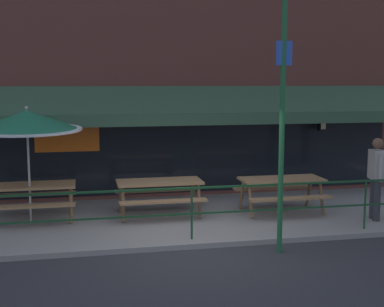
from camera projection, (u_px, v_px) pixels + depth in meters
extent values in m
plane|color=#2D2D30|center=(195.00, 249.00, 9.48)|extent=(120.00, 120.00, 0.00)
cube|color=gray|center=(175.00, 219.00, 11.41)|extent=(15.00, 4.00, 0.10)
cube|color=brown|center=(159.00, 31.00, 13.04)|extent=(15.00, 0.50, 8.34)
cube|color=black|center=(161.00, 147.00, 13.16)|extent=(12.00, 0.02, 2.30)
cube|color=orange|center=(67.00, 137.00, 12.65)|extent=(1.50, 0.02, 0.70)
cube|color=#335138|center=(164.00, 101.00, 12.49)|extent=(13.80, 0.92, 0.70)
cube|color=#335138|center=(168.00, 120.00, 12.05)|extent=(13.80, 0.08, 0.28)
cube|color=black|center=(320.00, 118.00, 13.79)|extent=(0.04, 0.28, 0.04)
cube|color=black|center=(322.00, 125.00, 13.67)|extent=(0.18, 0.18, 0.28)
cube|color=beige|center=(322.00, 125.00, 13.67)|extent=(0.13, 0.19, 0.20)
cylinder|color=#194723|center=(192.00, 214.00, 9.69)|extent=(0.04, 0.04, 0.95)
cylinder|color=#194723|center=(365.00, 205.00, 10.39)|extent=(0.04, 0.04, 0.95)
cube|color=#194723|center=(192.00, 188.00, 9.63)|extent=(13.80, 0.04, 0.04)
cube|color=#194723|center=(192.00, 214.00, 9.69)|extent=(13.80, 0.03, 0.03)
cube|color=#997047|center=(31.00, 186.00, 10.94)|extent=(1.80, 0.80, 0.05)
cube|color=#997047|center=(29.00, 206.00, 10.41)|extent=(1.80, 0.26, 0.04)
cube|color=#997047|center=(33.00, 194.00, 11.54)|extent=(1.80, 0.26, 0.04)
cylinder|color=brown|center=(71.00, 205.00, 10.84)|extent=(0.07, 0.30, 0.73)
cylinder|color=brown|center=(71.00, 198.00, 11.46)|extent=(0.07, 0.30, 0.73)
cube|color=#997047|center=(159.00, 182.00, 11.36)|extent=(1.80, 0.80, 0.05)
cube|color=#997047|center=(164.00, 202.00, 10.84)|extent=(1.80, 0.26, 0.04)
cube|color=#997047|center=(156.00, 190.00, 11.96)|extent=(1.80, 0.26, 0.04)
cylinder|color=brown|center=(199.00, 200.00, 11.26)|extent=(0.07, 0.30, 0.73)
cylinder|color=brown|center=(193.00, 194.00, 11.88)|extent=(0.07, 0.30, 0.73)
cylinder|color=brown|center=(123.00, 204.00, 10.93)|extent=(0.07, 0.30, 0.73)
cylinder|color=brown|center=(121.00, 197.00, 11.55)|extent=(0.07, 0.30, 0.73)
cube|color=#997047|center=(282.00, 179.00, 11.64)|extent=(1.80, 0.80, 0.05)
cube|color=#997047|center=(291.00, 198.00, 11.12)|extent=(1.80, 0.26, 0.04)
cube|color=#997047|center=(272.00, 188.00, 12.24)|extent=(1.80, 0.26, 0.04)
cylinder|color=brown|center=(321.00, 197.00, 11.54)|extent=(0.07, 0.30, 0.73)
cylinder|color=brown|center=(309.00, 192.00, 12.16)|extent=(0.07, 0.30, 0.73)
cylinder|color=brown|center=(251.00, 201.00, 11.21)|extent=(0.07, 0.30, 0.73)
cylinder|color=brown|center=(242.00, 195.00, 11.83)|extent=(0.07, 0.30, 0.73)
cylinder|color=#B7B2A8|center=(29.00, 167.00, 10.69)|extent=(0.04, 0.04, 2.30)
cone|color=#1E6B47|center=(27.00, 120.00, 10.57)|extent=(2.10, 2.11, 0.46)
cylinder|color=white|center=(27.00, 130.00, 10.59)|extent=(2.14, 2.14, 0.10)
sphere|color=#B7B2A8|center=(26.00, 108.00, 10.53)|extent=(0.07, 0.07, 0.07)
cylinder|color=#333338|center=(373.00, 198.00, 11.18)|extent=(0.15, 0.15, 0.86)
cylinder|color=#333338|center=(377.00, 200.00, 10.98)|extent=(0.15, 0.15, 0.86)
cube|color=#B2ADA3|center=(377.00, 165.00, 10.98)|extent=(0.31, 0.44, 0.60)
cylinder|color=#B2ADA3|center=(372.00, 164.00, 11.24)|extent=(0.10, 0.10, 0.54)
cylinder|color=#B2ADA3|center=(381.00, 168.00, 10.73)|extent=(0.10, 0.10, 0.54)
sphere|color=brown|center=(378.00, 143.00, 10.92)|extent=(0.22, 0.22, 0.22)
cylinder|color=#1E6033|center=(282.00, 116.00, 9.01)|extent=(0.09, 0.09, 4.76)
cube|color=blue|center=(284.00, 53.00, 8.85)|extent=(0.28, 0.02, 0.40)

